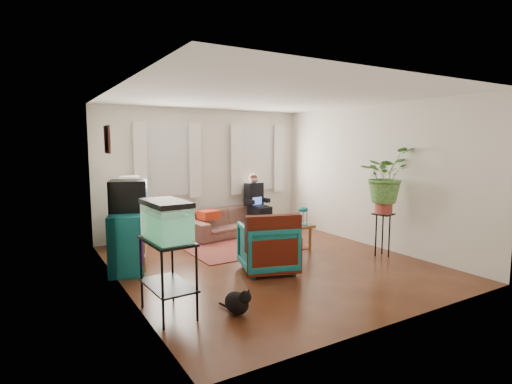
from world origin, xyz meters
TOP-DOWN VIEW (x-y plane):
  - floor at (0.00, 0.00)m, footprint 4.50×5.00m
  - ceiling at (0.00, 0.00)m, footprint 4.50×5.00m
  - wall_back at (0.00, 2.50)m, footprint 4.50×0.01m
  - wall_front at (0.00, -2.50)m, footprint 4.50×0.01m
  - wall_left at (-2.25, 0.00)m, footprint 0.01×5.00m
  - wall_right at (2.25, 0.00)m, footprint 0.01×5.00m
  - window_left at (-0.80, 2.48)m, footprint 1.08×0.04m
  - window_right at (1.25, 2.48)m, footprint 1.08×0.04m
  - curtains_left at (-0.80, 2.40)m, footprint 1.36×0.06m
  - curtains_right at (1.25, 2.40)m, footprint 1.36×0.06m
  - picture_frame at (-2.21, 0.85)m, footprint 0.04×0.32m
  - area_rug at (0.10, 1.13)m, footprint 2.02×1.63m
  - sofa at (0.38, 2.05)m, footprint 2.00×1.04m
  - seated_person at (1.06, 2.16)m, footprint 0.56×0.65m
  - side_table at (-1.65, 2.08)m, footprint 0.48×0.48m
  - table_lamp at (-1.65, 2.08)m, footprint 0.36×0.36m
  - dresser at (-1.99, 0.83)m, footprint 0.77×1.08m
  - crt_tv at (-1.94, 0.91)m, footprint 0.66×0.63m
  - aquarium_stand at (-2.00, -1.06)m, footprint 0.46×0.78m
  - aquarium at (-2.00, -1.06)m, footprint 0.42×0.71m
  - black_cat at (-1.35, -1.44)m, footprint 0.31×0.41m
  - armchair at (-0.23, -0.32)m, footprint 0.95×0.92m
  - serape_throw at (-0.32, -0.62)m, footprint 0.82×0.40m
  - coffee_table at (0.55, 0.49)m, footprint 1.13×0.62m
  - cup_a at (0.29, 0.39)m, footprint 0.13×0.13m
  - cup_b at (0.60, 0.31)m, footprint 0.10×0.10m
  - bowl at (0.85, 0.60)m, footprint 0.22×0.22m
  - snack_tray at (0.24, 0.64)m, footprint 0.35×0.35m
  - birdcage at (0.93, 0.34)m, footprint 0.19×0.19m
  - plant_stand at (1.87, -0.63)m, footprint 0.36×0.36m
  - potted_plant at (1.87, -0.63)m, footprint 0.96×0.87m

SIDE VIEW (x-z plane):
  - floor at x=0.00m, z-range -0.01..0.01m
  - area_rug at x=0.10m, z-range 0.00..0.01m
  - black_cat at x=-1.35m, z-range 0.00..0.31m
  - coffee_table at x=0.55m, z-range 0.00..0.46m
  - side_table at x=-1.65m, z-range 0.00..0.69m
  - plant_stand at x=1.87m, z-range 0.00..0.73m
  - sofa at x=0.38m, z-range 0.00..0.75m
  - armchair at x=-0.23m, z-range 0.00..0.80m
  - aquarium_stand at x=-2.00m, z-range 0.00..0.85m
  - dresser at x=-1.99m, z-range 0.00..0.88m
  - snack_tray at x=0.24m, z-range 0.46..0.50m
  - bowl at x=0.85m, z-range 0.46..0.52m
  - cup_b at x=0.60m, z-range 0.46..0.56m
  - cup_a at x=0.29m, z-range 0.46..0.56m
  - serape_throw at x=-0.32m, z-range 0.24..0.89m
  - seated_person at x=1.06m, z-range 0.00..1.14m
  - birdcage at x=0.93m, z-range 0.46..0.79m
  - table_lamp at x=-1.65m, z-range 0.67..1.30m
  - aquarium at x=-2.00m, z-range 0.85..1.29m
  - crt_tv at x=-1.94m, z-range 0.88..1.34m
  - potted_plant at x=1.87m, z-range 0.77..1.69m
  - wall_back at x=0.00m, z-range 0.00..2.60m
  - wall_front at x=0.00m, z-range 0.00..2.60m
  - wall_left at x=-2.25m, z-range 0.00..2.60m
  - wall_right at x=2.25m, z-range 0.00..2.60m
  - curtains_left at x=-0.80m, z-range 0.80..2.30m
  - curtains_right at x=1.25m, z-range 0.80..2.30m
  - window_left at x=-0.80m, z-range 0.86..2.24m
  - window_right at x=1.25m, z-range 0.86..2.24m
  - picture_frame at x=-2.21m, z-range 1.75..2.15m
  - ceiling at x=0.00m, z-range 2.60..2.60m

